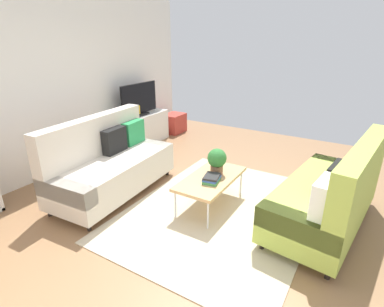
# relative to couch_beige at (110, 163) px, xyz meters

# --- Properties ---
(ground_plane) EXTENTS (7.68, 7.68, 0.00)m
(ground_plane) POSITION_rel_couch_beige_xyz_m (0.21, -1.46, -0.45)
(ground_plane) COLOR #936B47
(wall_far) EXTENTS (6.40, 0.12, 2.90)m
(wall_far) POSITION_rel_couch_beige_xyz_m (0.21, 1.34, 1.00)
(wall_far) COLOR white
(wall_far) RESTS_ON ground_plane
(area_rug) EXTENTS (2.90, 2.20, 0.01)m
(area_rug) POSITION_rel_couch_beige_xyz_m (0.34, -1.62, -0.44)
(area_rug) COLOR beige
(area_rug) RESTS_ON ground_plane
(couch_beige) EXTENTS (1.95, 0.96, 1.10)m
(couch_beige) POSITION_rel_couch_beige_xyz_m (0.00, 0.00, 0.00)
(couch_beige) COLOR beige
(couch_beige) RESTS_ON ground_plane
(couch_green) EXTENTS (1.99, 1.08, 1.10)m
(couch_green) POSITION_rel_couch_beige_xyz_m (0.66, -2.84, 0.00)
(couch_green) COLOR #A3BC4C
(couch_green) RESTS_ON ground_plane
(coffee_table) EXTENTS (1.10, 0.56, 0.42)m
(coffee_table) POSITION_rel_couch_beige_xyz_m (0.39, -1.42, -0.05)
(coffee_table) COLOR tan
(coffee_table) RESTS_ON ground_plane
(tv_console) EXTENTS (1.40, 0.44, 0.64)m
(tv_console) POSITION_rel_couch_beige_xyz_m (1.82, 1.00, -0.13)
(tv_console) COLOR silver
(tv_console) RESTS_ON ground_plane
(tv) EXTENTS (1.00, 0.20, 0.64)m
(tv) POSITION_rel_couch_beige_xyz_m (1.82, 0.98, 0.51)
(tv) COLOR black
(tv) RESTS_ON tv_console
(storage_trunk) EXTENTS (0.52, 0.40, 0.44)m
(storage_trunk) POSITION_rel_couch_beige_xyz_m (2.92, 0.90, -0.23)
(storage_trunk) COLOR #B2382D
(storage_trunk) RESTS_ON ground_plane
(potted_plant) EXTENTS (0.25, 0.25, 0.35)m
(potted_plant) POSITION_rel_couch_beige_xyz_m (0.52, -1.44, 0.17)
(potted_plant) COLOR brown
(potted_plant) RESTS_ON coffee_table
(table_book_0) EXTENTS (0.27, 0.22, 0.04)m
(table_book_0) POSITION_rel_couch_beige_xyz_m (0.27, -1.49, -0.01)
(table_book_0) COLOR #3F8C4C
(table_book_0) RESTS_ON coffee_table
(table_book_1) EXTENTS (0.26, 0.21, 0.03)m
(table_book_1) POSITION_rel_couch_beige_xyz_m (0.27, -1.49, 0.02)
(table_book_1) COLOR #3359B2
(table_book_1) RESTS_ON table_book_0
(table_book_2) EXTENTS (0.27, 0.23, 0.03)m
(table_book_2) POSITION_rel_couch_beige_xyz_m (0.27, -1.49, 0.05)
(table_book_2) COLOR #262626
(table_book_2) RESTS_ON table_book_1
(vase_0) EXTENTS (0.10, 0.10, 0.19)m
(vase_0) POSITION_rel_couch_beige_xyz_m (1.24, 1.05, 0.29)
(vase_0) COLOR #33B29E
(vase_0) RESTS_ON tv_console
(vase_1) EXTENTS (0.11, 0.11, 0.17)m
(vase_1) POSITION_rel_couch_beige_xyz_m (1.41, 1.05, 0.28)
(vase_1) COLOR #B24C4C
(vase_1) RESTS_ON tv_console
(bottle_0) EXTENTS (0.04, 0.04, 0.17)m
(bottle_0) POSITION_rel_couch_beige_xyz_m (1.58, 0.96, 0.28)
(bottle_0) COLOR red
(bottle_0) RESTS_ON tv_console
(bottle_1) EXTENTS (0.04, 0.04, 0.20)m
(bottle_1) POSITION_rel_couch_beige_xyz_m (1.67, 0.96, 0.29)
(bottle_1) COLOR silver
(bottle_1) RESTS_ON tv_console
(bottle_2) EXTENTS (0.06, 0.06, 0.21)m
(bottle_2) POSITION_rel_couch_beige_xyz_m (1.76, 0.96, 0.30)
(bottle_2) COLOR gold
(bottle_2) RESTS_ON tv_console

